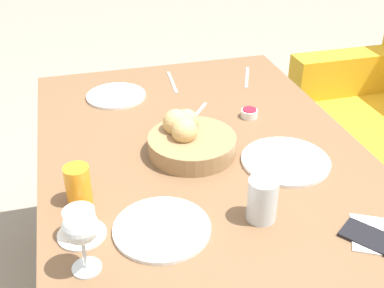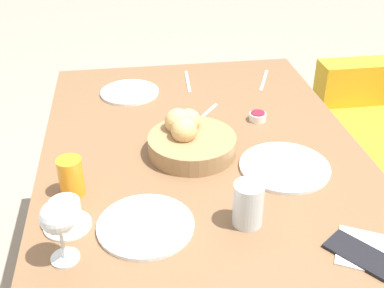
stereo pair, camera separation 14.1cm
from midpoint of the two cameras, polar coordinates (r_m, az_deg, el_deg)
dining_table at (r=1.50m, az=3.82°, el=-3.32°), size 1.32×0.95×0.72m
bread_basket at (r=1.41m, az=2.57°, el=0.48°), size 0.26×0.26×0.12m
plate_near_left at (r=1.78m, az=-5.17°, el=6.07°), size 0.21×0.21×0.01m
plate_near_right at (r=1.15m, az=-2.02°, el=-9.75°), size 0.23×0.23×0.01m
plate_far_center at (r=1.39m, az=13.79°, el=-2.74°), size 0.25×0.25×0.01m
juice_glass at (r=1.25m, az=-11.05°, el=-3.93°), size 0.06×0.06×0.10m
water_tumbler at (r=1.15m, az=10.19°, el=-7.17°), size 0.07×0.07×0.11m
wine_glass at (r=1.02m, az=-11.81°, el=-8.88°), size 0.08×0.08×0.16m
coffee_cup at (r=1.16m, az=-11.36°, el=-8.42°), size 0.11×0.11×0.07m
jam_bowl_berry at (r=1.61m, az=10.28°, el=3.16°), size 0.06×0.06×0.03m
fork_silver at (r=1.91m, az=10.63°, el=7.40°), size 0.19×0.09×0.00m
knife_silver at (r=1.87m, az=1.65°, el=7.39°), size 0.20×0.02×0.00m
spoon_coffee at (r=1.64m, az=4.23°, el=3.65°), size 0.13×0.10×0.00m
napkin at (r=1.19m, az=23.37°, el=-11.67°), size 0.18×0.18×0.00m
cell_phone at (r=1.17m, az=22.70°, el=-12.11°), size 0.16×0.15×0.01m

